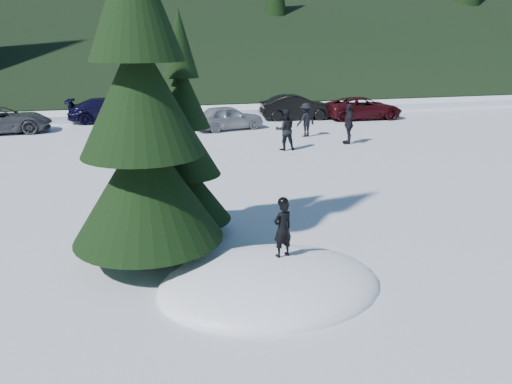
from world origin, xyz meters
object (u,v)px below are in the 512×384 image
object	(u,v)px
spruce_tall	(141,110)
adult_2	(306,120)
child_skier	(283,229)
car_4	(228,118)
adult_0	(285,130)
car_6	(363,108)
car_2	(1,120)
car_3	(111,110)
spruce_short	(184,152)
adult_1	(349,124)
car_5	(297,107)

from	to	relation	value
spruce_tall	adult_2	distance (m)	15.76
child_skier	car_4	size ratio (longest dim) A/B	0.30
child_skier	adult_0	distance (m)	12.40
child_skier	car_6	xyz separation A→B (m)	(11.50, 19.05, -0.40)
spruce_tall	car_6	world-z (taller)	spruce_tall
car_6	spruce_tall	bearing A→B (deg)	143.73
car_2	car_3	bearing A→B (deg)	-72.38
spruce_tall	adult_2	xyz separation A→B (m)	(8.57, 12.99, -2.48)
spruce_short	adult_0	bearing A→B (deg)	57.86
spruce_tall	car_4	xyz separation A→B (m)	(5.23, 15.98, -2.66)
spruce_short	adult_0	size ratio (longest dim) A/B	2.99
child_skier	car_4	xyz separation A→B (m)	(2.69, 17.48, -0.41)
car_2	car_6	bearing A→B (deg)	-95.81
adult_2	spruce_tall	bearing A→B (deg)	36.19
adult_0	adult_1	xyz separation A→B (m)	(3.29, 0.55, 0.03)
adult_0	adult_1	world-z (taller)	adult_1
child_skier	car_2	world-z (taller)	child_skier
spruce_short	car_4	world-z (taller)	spruce_short
adult_2	car_5	world-z (taller)	adult_2
spruce_tall	car_5	bearing A→B (deg)	61.41
car_2	car_5	world-z (taller)	car_5
spruce_short	car_6	xyz separation A→B (m)	(13.04, 16.15, -1.44)
car_4	car_6	xyz separation A→B (m)	(8.81, 1.57, 0.01)
adult_1	adult_2	world-z (taller)	adult_1
adult_1	car_4	xyz separation A→B (m)	(-4.61, 5.20, -0.27)
adult_0	car_6	world-z (taller)	adult_0
spruce_short	car_5	distance (m)	19.38
adult_2	car_4	distance (m)	4.48
spruce_short	car_4	xyz separation A→B (m)	(4.23, 14.58, -1.45)
adult_1	car_6	bearing A→B (deg)	165.76
adult_1	adult_2	bearing A→B (deg)	-132.46
car_5	child_skier	bearing A→B (deg)	165.92
spruce_short	car_6	size ratio (longest dim) A/B	1.12
spruce_short	adult_1	bearing A→B (deg)	46.70
adult_0	adult_1	distance (m)	3.33
car_6	car_5	bearing A→B (deg)	79.44
adult_2	car_4	world-z (taller)	adult_2
adult_2	car_3	distance (m)	11.93
car_4	car_5	xyz separation A→B (m)	(4.83, 2.49, 0.08)
child_skier	car_2	xyz separation A→B (m)	(-8.91, 19.59, -0.38)
adult_1	car_4	world-z (taller)	adult_1
adult_0	car_4	xyz separation A→B (m)	(-1.32, 5.75, -0.24)
car_2	adult_2	bearing A→B (deg)	-113.17
child_skier	car_3	size ratio (longest dim) A/B	0.24
spruce_short	child_skier	distance (m)	3.44
adult_0	car_2	size ratio (longest dim) A/B	0.37
adult_1	car_6	distance (m)	7.98
spruce_short	car_5	xyz separation A→B (m)	(9.07, 17.07, -1.37)
car_3	car_2	bearing A→B (deg)	116.14
car_3	car_5	xyz separation A→B (m)	(10.93, -1.83, 0.03)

